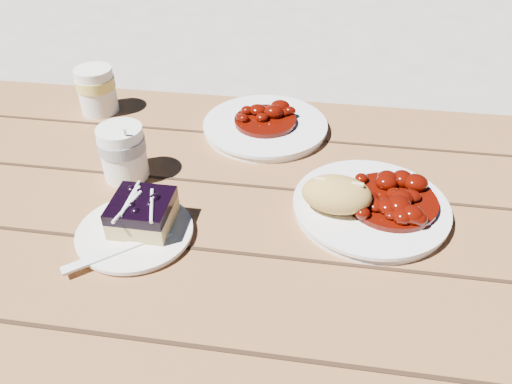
# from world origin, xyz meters

# --- Properties ---
(picnic_table) EXTENTS (2.00, 1.55, 0.75)m
(picnic_table) POSITION_xyz_m (0.00, -0.00, 0.59)
(picnic_table) COLOR brown
(picnic_table) RESTS_ON ground
(main_plate) EXTENTS (0.24, 0.24, 0.02)m
(main_plate) POSITION_xyz_m (0.18, 0.04, 0.76)
(main_plate) COLOR white
(main_plate) RESTS_ON picnic_table
(goulash_stew) EXTENTS (0.14, 0.14, 0.04)m
(goulash_stew) POSITION_xyz_m (0.21, 0.05, 0.79)
(goulash_stew) COLOR #4C0902
(goulash_stew) RESTS_ON main_plate
(bread_roll) EXTENTS (0.11, 0.08, 0.05)m
(bread_roll) POSITION_xyz_m (0.12, 0.02, 0.79)
(bread_roll) COLOR tan
(bread_roll) RESTS_ON main_plate
(dessert_plate) EXTENTS (0.16, 0.16, 0.01)m
(dessert_plate) POSITION_xyz_m (-0.16, -0.07, 0.76)
(dessert_plate) COLOR white
(dessert_plate) RESTS_ON picnic_table
(blueberry_cake) EXTENTS (0.09, 0.09, 0.05)m
(blueberry_cake) POSITION_xyz_m (-0.15, -0.05, 0.78)
(blueberry_cake) COLOR tan
(blueberry_cake) RESTS_ON dessert_plate
(fork_dessert) EXTENTS (0.14, 0.12, 0.00)m
(fork_dessert) POSITION_xyz_m (-0.18, -0.12, 0.76)
(fork_dessert) COLOR white
(fork_dessert) RESTS_ON dessert_plate
(coffee_cup) EXTENTS (0.07, 0.07, 0.09)m
(coffee_cup) POSITION_xyz_m (-0.23, 0.08, 0.80)
(coffee_cup) COLOR white
(coffee_cup) RESTS_ON picnic_table
(second_plate) EXTENTS (0.24, 0.24, 0.02)m
(second_plate) POSITION_xyz_m (-0.02, 0.27, 0.76)
(second_plate) COLOR white
(second_plate) RESTS_ON picnic_table
(second_stew) EXTENTS (0.12, 0.12, 0.04)m
(second_stew) POSITION_xyz_m (-0.02, 0.27, 0.79)
(second_stew) COLOR #4C0902
(second_stew) RESTS_ON second_plate
(second_cup) EXTENTS (0.07, 0.07, 0.09)m
(second_cup) POSITION_xyz_m (-0.37, 0.29, 0.80)
(second_cup) COLOR white
(second_cup) RESTS_ON picnic_table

